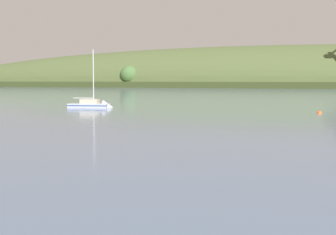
{
  "coord_description": "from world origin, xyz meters",
  "views": [
    {
      "loc": [
        7.63,
        1.4,
        4.05
      ],
      "look_at": [
        -3.83,
        39.96,
        0.96
      ],
      "focal_mm": 52.53,
      "sensor_mm": 36.0,
      "label": 1
    }
  ],
  "objects": [
    {
      "name": "mooring_buoy_foreground",
      "position": [
        8.33,
        64.05,
        0.0
      ],
      "size": [
        0.57,
        0.57,
        0.65
      ],
      "color": "#EA5B19",
      "rests_on": "ground"
    },
    {
      "name": "far_shoreline_hill",
      "position": [
        -15.61,
        272.71,
        0.14
      ],
      "size": [
        565.39,
        97.76,
        45.43
      ],
      "rotation": [
        0.0,
        0.0,
        -0.06
      ],
      "color": "#35401E",
      "rests_on": "ground"
    },
    {
      "name": "sailboat_near_mooring",
      "position": [
        -22.9,
        66.5,
        0.25
      ],
      "size": [
        6.78,
        2.92,
        9.33
      ],
      "rotation": [
        0.0,
        0.0,
        0.12
      ],
      "color": "#ADB2BC",
      "rests_on": "ground"
    }
  ]
}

